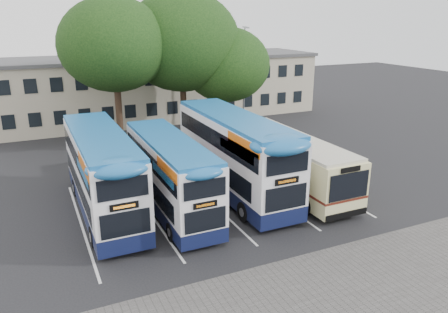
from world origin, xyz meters
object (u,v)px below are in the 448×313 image
at_px(lamp_post, 244,72).
at_px(tree_right, 226,65).
at_px(tree_mid, 182,42).
at_px(bus_single, 289,159).
at_px(bus_dd_left, 102,170).
at_px(bus_dd_mid, 170,172).
at_px(bus_dd_right, 234,151).
at_px(tree_left, 114,45).

xyz_separation_m(lamp_post, tree_right, (-3.25, -3.06, 1.06)).
distance_m(tree_mid, bus_single, 14.33).
xyz_separation_m(tree_mid, bus_single, (2.11, -12.73, -6.22)).
bearing_deg(bus_dd_left, bus_dd_mid, -20.97).
relative_size(bus_dd_right, bus_single, 1.05).
bearing_deg(tree_mid, tree_right, -14.79).
distance_m(lamp_post, bus_dd_mid, 19.63).
distance_m(tree_left, bus_dd_right, 13.24).
bearing_deg(bus_dd_left, tree_left, 73.77).
bearing_deg(bus_single, bus_dd_left, 175.00).
distance_m(lamp_post, bus_single, 15.91).
bearing_deg(bus_dd_right, tree_left, 110.34).
bearing_deg(tree_left, tree_right, -0.68).
bearing_deg(lamp_post, bus_dd_left, -137.79).
height_order(tree_mid, bus_dd_mid, tree_mid).
distance_m(tree_left, tree_mid, 5.52).
distance_m(lamp_post, tree_mid, 7.63).
relative_size(tree_left, bus_dd_left, 1.08).
bearing_deg(tree_mid, tree_left, -171.59).
bearing_deg(bus_dd_left, bus_dd_right, -2.75).
xyz_separation_m(lamp_post, bus_dd_left, (-15.36, -13.94, -2.68)).
relative_size(bus_dd_mid, bus_dd_right, 0.86).
bearing_deg(tree_mid, bus_single, -80.60).
bearing_deg(bus_dd_right, tree_mid, 84.08).
bearing_deg(tree_right, lamp_post, 43.27).
height_order(tree_left, bus_dd_right, tree_left).
xyz_separation_m(lamp_post, tree_mid, (-6.70, -2.14, 2.93)).
bearing_deg(tree_left, bus_dd_right, -69.66).
bearing_deg(bus_dd_mid, tree_left, 90.31).
xyz_separation_m(bus_dd_left, bus_dd_right, (7.40, -0.35, 0.15)).
height_order(lamp_post, tree_mid, tree_mid).
bearing_deg(bus_dd_mid, bus_dd_left, 159.03).
xyz_separation_m(tree_mid, bus_dd_mid, (-5.40, -13.04, -5.82)).
xyz_separation_m(tree_left, bus_dd_right, (4.20, -11.34, -5.40)).
bearing_deg(tree_mid, bus_dd_left, -126.29).
xyz_separation_m(tree_left, tree_mid, (5.46, 0.81, 0.06)).
relative_size(lamp_post, tree_left, 0.80).
bearing_deg(tree_right, bus_dd_right, -112.77).
bearing_deg(bus_dd_left, bus_single, -5.00).
relative_size(tree_left, tree_mid, 0.95).
distance_m(tree_left, bus_single, 15.41).
relative_size(tree_right, bus_dd_left, 0.87).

